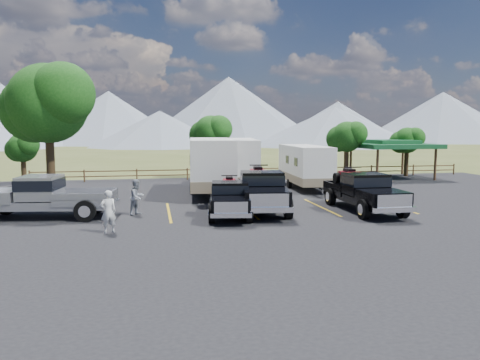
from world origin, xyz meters
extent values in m
plane|color=#455022|center=(0.00, 0.00, 0.00)|extent=(320.00, 320.00, 0.00)
cube|color=black|center=(0.00, 3.00, 0.02)|extent=(44.00, 34.00, 0.04)
cube|color=gold|center=(-6.00, 4.00, 0.04)|extent=(0.12, 5.50, 0.01)
cube|color=gold|center=(-2.00, 4.00, 0.04)|extent=(0.12, 5.50, 0.01)
cube|color=gold|center=(2.00, 4.00, 0.04)|extent=(0.12, 5.50, 0.01)
cube|color=gold|center=(6.00, 4.00, 0.04)|extent=(0.12, 5.50, 0.01)
cylinder|color=black|center=(-12.50, 9.00, 2.24)|extent=(0.48, 0.48, 4.48)
sphere|color=#124310|center=(-12.50, 9.00, 5.60)|extent=(4.48, 4.48, 4.48)
sphere|color=#124310|center=(-11.54, 8.20, 6.08)|extent=(3.52, 3.52, 3.52)
sphere|color=#124310|center=(-13.40, 9.70, 5.28)|extent=(3.84, 3.84, 3.84)
cylinder|color=black|center=(9.00, 17.00, 1.40)|extent=(0.39, 0.39, 2.80)
sphere|color=#124310|center=(9.00, 17.00, 3.50)|extent=(2.52, 2.52, 2.52)
sphere|color=#124310|center=(9.54, 16.55, 3.77)|extent=(1.98, 1.98, 1.98)
sphere|color=#124310|center=(8.50, 17.40, 3.32)|extent=(2.16, 2.16, 2.16)
cylinder|color=black|center=(15.00, 18.00, 1.26)|extent=(0.38, 0.38, 2.52)
sphere|color=#124310|center=(15.00, 18.00, 3.15)|extent=(2.24, 2.24, 2.24)
sphere|color=#124310|center=(15.48, 17.60, 3.39)|extent=(1.76, 1.76, 1.76)
sphere|color=#124310|center=(14.55, 18.35, 2.99)|extent=(1.92, 1.92, 1.92)
cylinder|color=black|center=(-2.00, 19.00, 1.54)|extent=(0.41, 0.41, 3.08)
sphere|color=#124310|center=(-2.00, 19.00, 3.85)|extent=(2.80, 2.80, 2.80)
sphere|color=#124310|center=(-1.40, 18.50, 4.15)|extent=(2.20, 2.20, 2.20)
sphere|color=#124310|center=(-2.56, 19.44, 3.65)|extent=(2.40, 2.40, 2.40)
cylinder|color=black|center=(-16.00, 17.00, 1.12)|extent=(0.36, 0.36, 2.24)
sphere|color=#124310|center=(-16.00, 17.00, 2.80)|extent=(2.10, 2.10, 2.10)
sphere|color=#124310|center=(-15.55, 16.62, 3.02)|extent=(1.65, 1.65, 1.65)
sphere|color=#124310|center=(-16.42, 17.33, 2.65)|extent=(1.80, 1.80, 1.80)
cylinder|color=#533823|center=(-16.00, 18.50, 0.50)|extent=(0.12, 0.12, 1.00)
cylinder|color=#533823|center=(-12.00, 18.50, 0.50)|extent=(0.12, 0.12, 1.00)
cylinder|color=#533823|center=(-8.00, 18.50, 0.50)|extent=(0.12, 0.12, 1.00)
cylinder|color=#533823|center=(-4.00, 18.50, 0.50)|extent=(0.12, 0.12, 1.00)
cylinder|color=#533823|center=(0.00, 18.50, 0.50)|extent=(0.12, 0.12, 1.00)
cylinder|color=#533823|center=(4.00, 18.50, 0.50)|extent=(0.12, 0.12, 1.00)
cylinder|color=#533823|center=(8.00, 18.50, 0.50)|extent=(0.12, 0.12, 1.00)
cylinder|color=#533823|center=(12.00, 18.50, 0.50)|extent=(0.12, 0.12, 1.00)
cylinder|color=#533823|center=(16.00, 18.50, 0.50)|extent=(0.12, 0.12, 1.00)
cylinder|color=#533823|center=(20.00, 18.50, 0.50)|extent=(0.12, 0.12, 1.00)
cube|color=#533823|center=(2.00, 18.50, 0.45)|extent=(36.00, 0.06, 0.08)
cube|color=#533823|center=(2.00, 18.50, 0.85)|extent=(36.00, 0.06, 0.08)
cylinder|color=#533823|center=(10.50, 14.50, 1.30)|extent=(0.20, 0.20, 2.60)
cylinder|color=#533823|center=(10.50, 19.50, 1.30)|extent=(0.20, 0.20, 2.60)
cylinder|color=#533823|center=(15.50, 14.50, 1.30)|extent=(0.20, 0.20, 2.60)
cylinder|color=#533823|center=(15.50, 19.50, 1.30)|extent=(0.20, 0.20, 2.60)
cube|color=#17522A|center=(13.00, 17.00, 2.75)|extent=(6.20, 6.20, 0.35)
cube|color=#17522A|center=(13.00, 17.00, 3.05)|extent=(3.50, 3.50, 0.35)
cone|color=gray|center=(-18.00, 112.00, 7.00)|extent=(44.00, 44.00, 14.00)
cone|color=gray|center=(14.00, 108.00, 9.00)|extent=(52.00, 52.00, 18.00)
cone|color=gray|center=(48.00, 114.00, 6.00)|extent=(40.00, 40.00, 12.00)
cone|color=gray|center=(80.00, 110.00, 7.50)|extent=(50.00, 50.00, 15.00)
cone|color=gray|center=(-5.00, 87.00, 4.00)|extent=(32.00, 32.00, 8.00)
cone|color=gray|center=(35.00, 84.00, 4.50)|extent=(40.00, 40.00, 9.00)
cube|color=black|center=(-3.15, 2.55, 0.60)|extent=(2.35, 5.26, 0.32)
cube|color=black|center=(-3.40, 0.86, 0.93)|extent=(1.92, 1.83, 0.45)
cube|color=black|center=(-3.17, 2.44, 1.24)|extent=(1.86, 1.62, 0.89)
cube|color=black|center=(-3.17, 2.44, 1.38)|extent=(1.90, 1.68, 0.40)
cube|color=black|center=(-2.92, 4.14, 0.85)|extent=(2.00, 2.36, 0.49)
cube|color=white|center=(-3.53, -0.04, 0.89)|extent=(1.42, 0.28, 0.49)
cube|color=white|center=(-3.54, -0.09, 0.55)|extent=(1.75, 0.41, 0.20)
cube|color=white|center=(-2.77, 5.20, 0.55)|extent=(1.75, 0.39, 0.20)
cylinder|color=black|center=(-4.23, 0.93, 0.44)|extent=(0.38, 0.83, 0.80)
cylinder|color=black|center=(-2.58, 0.68, 0.44)|extent=(0.38, 0.83, 0.80)
cylinder|color=black|center=(-3.73, 4.42, 0.44)|extent=(0.38, 0.83, 0.80)
cylinder|color=black|center=(-2.07, 4.18, 0.44)|extent=(0.38, 0.83, 0.80)
cube|color=maroon|center=(-2.92, 4.14, 1.45)|extent=(0.78, 1.24, 0.31)
cube|color=black|center=(-2.92, 4.14, 1.67)|extent=(0.45, 0.71, 0.16)
cube|color=maroon|center=(-2.99, 3.65, 1.54)|extent=(0.75, 0.41, 0.20)
cylinder|color=black|center=(-2.98, 3.74, 1.85)|extent=(0.80, 0.17, 0.05)
cylinder|color=black|center=(-3.39, 3.71, 1.27)|extent=(0.30, 0.53, 0.50)
cylinder|color=black|center=(-2.59, 3.60, 1.27)|extent=(0.30, 0.53, 0.50)
cylinder|color=black|center=(-3.25, 4.68, 1.27)|extent=(0.30, 0.53, 0.50)
cylinder|color=black|center=(-2.45, 4.57, 1.27)|extent=(0.30, 0.53, 0.50)
cube|color=black|center=(-1.36, 3.55, 0.73)|extent=(2.77, 6.41, 0.39)
cube|color=black|center=(-1.63, 1.48, 1.13)|extent=(2.32, 2.21, 0.54)
cube|color=black|center=(-1.38, 3.42, 1.51)|extent=(2.25, 1.94, 1.09)
cube|color=black|center=(-1.38, 3.42, 1.67)|extent=(2.30, 2.02, 0.49)
cube|color=black|center=(-1.11, 5.50, 1.03)|extent=(2.41, 2.86, 0.60)
cube|color=white|center=(-1.77, 0.38, 1.07)|extent=(1.74, 0.31, 0.60)
cube|color=white|center=(-1.78, 0.31, 0.66)|extent=(2.14, 0.47, 0.24)
cube|color=white|center=(-0.95, 6.79, 0.66)|extent=(2.14, 0.44, 0.24)
cylinder|color=black|center=(-2.65, 1.54, 0.53)|extent=(0.45, 1.01, 0.98)
cylinder|color=black|center=(-0.62, 1.28, 0.53)|extent=(0.45, 1.01, 0.98)
cylinder|color=black|center=(-2.10, 5.82, 0.53)|extent=(0.45, 1.01, 0.98)
cylinder|color=black|center=(-0.07, 5.56, 0.53)|extent=(0.45, 1.01, 0.98)
cube|color=maroon|center=(-1.11, 5.50, 1.76)|extent=(0.94, 1.50, 0.38)
cube|color=black|center=(-1.11, 5.50, 2.03)|extent=(0.54, 0.87, 0.20)
cube|color=maroon|center=(-1.19, 4.90, 1.87)|extent=(0.91, 0.49, 0.24)
cylinder|color=black|center=(-1.17, 5.01, 2.25)|extent=(0.98, 0.19, 0.07)
cylinder|color=black|center=(-1.67, 4.96, 1.54)|extent=(0.36, 0.64, 0.61)
cylinder|color=black|center=(-0.70, 4.84, 1.54)|extent=(0.36, 0.64, 0.61)
cylinder|color=black|center=(-1.52, 6.15, 1.54)|extent=(0.36, 0.64, 0.61)
cylinder|color=black|center=(-0.55, 6.03, 1.54)|extent=(0.36, 0.64, 0.61)
cube|color=black|center=(3.72, 2.55, 0.69)|extent=(1.91, 5.91, 0.37)
cube|color=black|center=(3.72, 0.56, 1.08)|extent=(1.99, 1.87, 0.52)
cube|color=black|center=(3.72, 2.43, 1.44)|extent=(1.95, 1.62, 1.04)
cube|color=black|center=(3.72, 2.43, 1.60)|extent=(1.99, 1.68, 0.47)
cube|color=black|center=(3.72, 4.42, 0.98)|extent=(1.99, 2.49, 0.57)
cube|color=white|center=(3.72, -0.50, 1.03)|extent=(1.66, 0.08, 0.57)
cube|color=white|center=(3.72, -0.56, 0.63)|extent=(2.03, 0.19, 0.23)
cube|color=white|center=(3.72, 5.66, 0.63)|extent=(2.03, 0.17, 0.23)
cylinder|color=black|center=(2.74, 0.50, 0.51)|extent=(0.31, 0.93, 0.93)
cylinder|color=black|center=(4.69, 0.50, 0.51)|extent=(0.31, 0.93, 0.93)
cylinder|color=black|center=(2.75, 4.61, 0.51)|extent=(0.31, 0.93, 0.93)
cylinder|color=black|center=(4.70, 4.61, 0.51)|extent=(0.31, 0.93, 0.93)
cube|color=maroon|center=(3.72, 4.42, 1.68)|extent=(0.73, 1.35, 0.36)
cube|color=black|center=(3.72, 4.42, 1.94)|extent=(0.42, 0.78, 0.19)
cube|color=maroon|center=(3.72, 3.85, 1.78)|extent=(0.83, 0.36, 0.23)
cylinder|color=black|center=(3.72, 3.95, 2.15)|extent=(0.93, 0.06, 0.06)
cylinder|color=black|center=(3.25, 3.85, 1.47)|extent=(0.27, 0.58, 0.58)
cylinder|color=black|center=(4.19, 3.85, 1.47)|extent=(0.27, 0.58, 0.58)
cylinder|color=black|center=(3.26, 4.99, 1.47)|extent=(0.27, 0.58, 0.58)
cylinder|color=black|center=(4.19, 4.99, 1.47)|extent=(0.27, 0.58, 0.58)
cube|color=white|center=(-3.12, 10.03, 2.09)|extent=(3.25, 8.27, 2.91)
cube|color=#807158|center=(-3.12, 10.03, 0.96)|extent=(3.28, 8.31, 0.65)
cube|color=black|center=(-4.59, 8.13, 2.38)|extent=(0.10, 0.97, 0.65)
cube|color=black|center=(-1.99, 7.91, 2.38)|extent=(0.10, 0.97, 0.65)
cylinder|color=black|center=(-4.31, 10.46, 0.42)|extent=(0.33, 0.77, 0.75)
cylinder|color=black|center=(-1.88, 10.25, 0.42)|extent=(0.33, 0.77, 0.75)
cube|color=black|center=(-3.54, 5.04, 0.58)|extent=(0.29, 1.94, 0.11)
cube|color=white|center=(-1.07, 12.20, 2.04)|extent=(3.54, 8.17, 2.85)
cube|color=#807158|center=(-1.07, 12.20, 0.94)|extent=(3.57, 8.21, 0.63)
cube|color=black|center=(-2.59, 10.41, 2.33)|extent=(0.14, 0.94, 0.63)
cube|color=black|center=(-0.06, 10.07, 2.33)|extent=(0.14, 0.94, 0.63)
cylinder|color=black|center=(-2.21, 12.67, 0.41)|extent=(0.36, 0.77, 0.74)
cylinder|color=black|center=(0.15, 12.36, 0.41)|extent=(0.36, 0.77, 0.74)
cube|color=black|center=(-1.71, 7.34, 0.57)|extent=(0.37, 1.90, 0.11)
cube|color=white|center=(3.63, 11.64, 1.77)|extent=(2.51, 6.93, 2.46)
cube|color=#807158|center=(3.63, 11.64, 0.81)|extent=(2.53, 6.96, 0.55)
cube|color=black|center=(2.45, 9.99, 2.02)|extent=(0.06, 0.82, 0.55)
cube|color=black|center=(4.66, 9.89, 2.02)|extent=(0.06, 0.82, 0.55)
cylinder|color=black|center=(2.62, 11.97, 0.36)|extent=(0.26, 0.65, 0.64)
cylinder|color=black|center=(4.67, 11.87, 0.36)|extent=(0.26, 0.65, 0.64)
cube|color=black|center=(3.43, 7.41, 0.50)|extent=(0.19, 1.64, 0.09)
cube|color=gray|center=(-11.77, 3.57, 0.72)|extent=(6.29, 2.63, 0.39)
cube|color=gray|center=(-11.90, 3.58, 1.49)|extent=(1.88, 2.19, 1.07)
cube|color=black|center=(-11.90, 3.58, 1.65)|extent=(1.95, 2.24, 0.48)
cube|color=gray|center=(-9.85, 3.36, 1.01)|extent=(2.78, 2.33, 0.59)
cube|color=white|center=(-8.57, 3.22, 0.65)|extent=(0.40, 2.11, 0.24)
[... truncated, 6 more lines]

